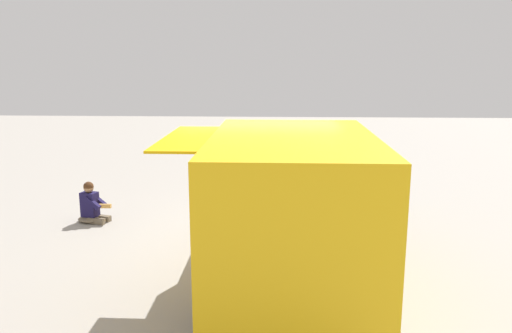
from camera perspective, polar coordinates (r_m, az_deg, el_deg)
The scene contains 5 objects.
ground_plane at distance 8.99m, azimuth 0.39°, elevation -8.77°, with size 40.00×40.00×0.00m, color #A29B91.
food_truck at distance 7.14m, azimuth 3.98°, elevation -5.17°, with size 4.82×2.66×2.26m.
person_customer at distance 10.61m, azimuth -18.10°, elevation -4.34°, with size 0.56×0.77×0.82m.
planter_flowering_near at distance 13.52m, azimuth 7.09°, elevation 0.20°, with size 0.57×0.57×0.81m.
planter_flowering_far at distance 11.17m, azimuth 13.55°, elevation -2.69°, with size 0.61×0.61×0.82m.
Camera 1 is at (-8.40, -0.32, 3.20)m, focal length 35.38 mm.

